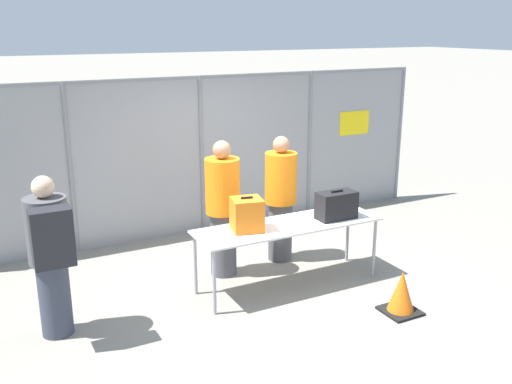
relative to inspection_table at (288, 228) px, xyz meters
name	(u,v)px	position (x,y,z in m)	size (l,w,h in m)	color
ground_plane	(267,281)	(-0.18, 0.19, -0.73)	(120.00, 120.00, 0.00)	gray
fence_section	(203,152)	(-0.16, 2.28, 0.50)	(7.72, 0.07, 2.38)	gray
inspection_table	(288,228)	(0.00, 0.00, 0.00)	(2.31, 0.68, 0.79)	silver
suitcase_orange	(247,215)	(-0.53, 0.04, 0.25)	(0.40, 0.39, 0.40)	orange
suitcase_black	(336,205)	(0.62, -0.09, 0.23)	(0.49, 0.25, 0.36)	black
traveler_hooded	(51,252)	(-2.70, 0.03, 0.19)	(0.42, 0.65, 1.69)	#383D4C
security_worker_near	(281,197)	(0.32, 0.75, 0.15)	(0.42, 0.42, 1.70)	#4C4C51
security_worker_far	(223,207)	(-0.56, 0.66, 0.16)	(0.43, 0.43, 1.74)	#4C4C51
utility_trailer	(210,176)	(0.57, 3.77, -0.30)	(3.69, 2.16, 0.75)	#4C6B47
traffic_cone	(401,294)	(0.76, -1.19, -0.51)	(0.39, 0.39, 0.49)	black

